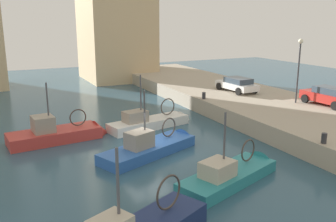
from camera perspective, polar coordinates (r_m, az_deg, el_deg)
name	(u,v)px	position (r m, az deg, el deg)	size (l,w,h in m)	color
water_surface	(148,150)	(21.72, -3.08, -6.07)	(80.00, 80.00, 0.00)	#2D5166
quay_wall	(297,118)	(27.82, 19.33, -1.03)	(9.00, 56.00, 1.20)	#ADA08C
fishing_boat_teal	(233,178)	(18.17, 10.05, -10.07)	(6.59, 3.76, 4.30)	teal
fishing_boat_blue	(154,151)	(21.29, -2.23, -6.15)	(7.02, 4.20, 4.56)	#2D60B7
fishing_boat_white	(152,125)	(26.18, -2.41, -2.24)	(6.87, 2.83, 4.55)	white
fishing_boat_red	(61,138)	(24.36, -16.19, -4.05)	(6.51, 2.60, 4.66)	#BC3833
parked_car_red	(328,96)	(29.80, 23.50, 2.16)	(1.93, 4.04, 1.38)	red
parked_car_white	(237,84)	(33.09, 10.61, 4.08)	(2.10, 4.18, 1.25)	silver
mooring_bollard_south	(324,138)	(20.73, 22.94, -3.90)	(0.28, 0.28, 0.55)	#2D2D33
mooring_bollard_mid	(204,96)	(29.70, 5.55, 2.37)	(0.28, 0.28, 0.55)	#2D2D33
quay_streetlamp	(299,60)	(29.43, 19.59, 7.40)	(0.36, 0.36, 4.83)	#38383D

